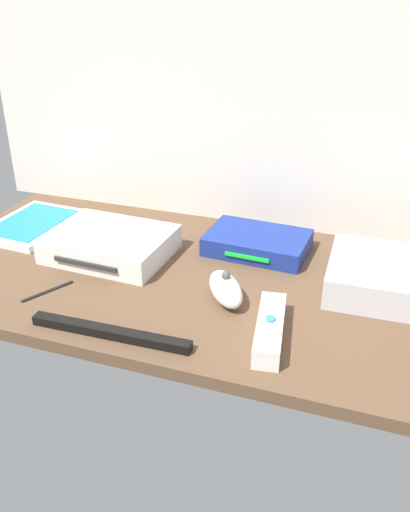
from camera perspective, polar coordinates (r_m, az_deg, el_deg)
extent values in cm
cube|color=brown|center=(92.73, 0.00, -2.74)|extent=(100.00, 48.00, 2.00)
cube|color=silver|center=(104.51, 4.73, 19.90)|extent=(110.00, 1.20, 64.00)
cube|color=white|center=(99.85, -9.80, 1.25)|extent=(21.71, 16.95, 4.40)
cube|color=#2D2D2D|center=(93.80, -12.34, -0.82)|extent=(12.01, 1.15, 0.80)
cube|color=silver|center=(91.64, 17.99, -2.11)|extent=(17.41, 17.41, 5.00)
cube|color=silver|center=(90.41, 18.23, -0.65)|extent=(16.71, 16.71, 0.30)
cube|color=white|center=(114.71, -17.52, 3.08)|extent=(14.62, 19.72, 1.40)
cube|color=#2384CC|center=(114.41, -17.57, 3.44)|extent=(12.03, 16.93, 0.16)
cube|color=navy|center=(100.45, 5.48, 1.40)|extent=(18.62, 12.96, 3.40)
cube|color=#19D833|center=(95.15, 4.36, -0.13)|extent=(8.01, 0.83, 0.60)
cube|color=white|center=(77.47, 6.75, -7.54)|extent=(5.78, 15.17, 3.00)
cylinder|color=#387FDB|center=(76.51, 6.82, -6.49)|extent=(1.40, 1.40, 0.40)
ellipsoid|color=white|center=(85.08, 2.16, -3.44)|extent=(9.30, 10.73, 4.00)
sphere|color=#4C4C4C|center=(83.86, 2.19, -2.03)|extent=(1.40, 1.40, 1.40)
cube|color=black|center=(78.78, -9.83, -7.83)|extent=(24.04, 2.42, 1.40)
cylinder|color=black|center=(91.45, -16.05, -3.43)|extent=(4.81, 8.29, 0.70)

